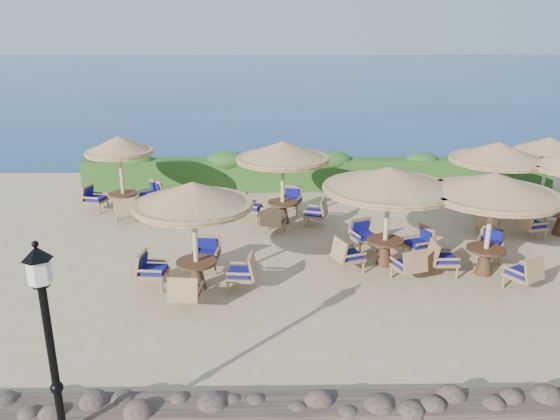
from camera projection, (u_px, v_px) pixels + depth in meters
The scene contains 12 objects.
ground at pixel (340, 264), 14.46m from camera, with size 120.00×120.00×0.00m, color tan.
sea at pixel (283, 72), 80.92m from camera, with size 160.00×160.00×0.00m, color navy.
hedge at pixel (318, 174), 21.11m from camera, with size 18.00×0.90×1.20m, color #204817.
stone_wall at pixel (388, 414), 8.50m from camera, with size 15.00×0.65×0.44m, color brown.
lamp_post at pixel (54, 366), 7.44m from camera, with size 0.44×0.44×3.31m.
extra_parasol at pixel (549, 144), 18.83m from camera, with size 2.30×2.30×2.41m.
cafe_set_0 at pixel (194, 217), 12.57m from camera, with size 2.85×2.85×2.65m.
cafe_set_1 at pixel (388, 194), 13.85m from camera, with size 3.39×3.39×2.65m.
cafe_set_2 at pixel (493, 199), 13.29m from camera, with size 3.22×3.22×2.65m.
cafe_set_3 at pixel (120, 163), 17.99m from camera, with size 2.66×2.70×2.65m.
cafe_set_4 at pixel (283, 167), 17.02m from camera, with size 2.94×2.94×2.65m.
cafe_set_5 at pixel (497, 162), 16.86m from camera, with size 2.94×2.94×2.65m.
Camera 1 is at (-1.81, -13.25, 5.91)m, focal length 35.00 mm.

